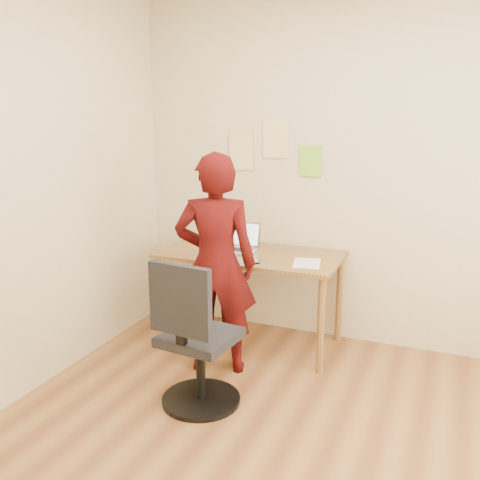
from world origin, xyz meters
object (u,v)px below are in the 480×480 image
at_px(desk, 250,264).
at_px(laptop, 240,244).
at_px(office_chair, 195,346).
at_px(phone, 255,261).
at_px(person, 216,265).

distance_m(desk, laptop, 0.19).
bearing_deg(office_chair, laptop, 103.95).
height_order(phone, office_chair, office_chair).
distance_m(laptop, person, 0.58).
xyz_separation_m(phone, person, (-0.18, -0.30, 0.03)).
distance_m(desk, person, 0.53).
bearing_deg(desk, phone, -59.76).
relative_size(desk, laptop, 4.69).
height_order(laptop, office_chair, office_chair).
bearing_deg(phone, laptop, 111.64).
xyz_separation_m(laptop, phone, (0.24, -0.27, -0.04)).
relative_size(laptop, office_chair, 0.31).
bearing_deg(laptop, desk, -29.03).
bearing_deg(desk, office_chair, -87.73).
relative_size(laptop, phone, 2.09).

